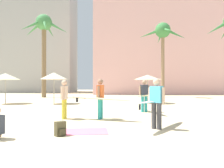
# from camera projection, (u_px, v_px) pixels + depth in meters

# --- Properties ---
(ground) EXTENTS (120.00, 120.00, 0.00)m
(ground) POSITION_uv_depth(u_px,v_px,m) (89.00, 140.00, 5.96)
(ground) COLOR beige
(hotel_pink) EXTENTS (20.15, 9.55, 16.08)m
(hotel_pink) POSITION_uv_depth(u_px,v_px,m) (155.00, 46.00, 37.71)
(hotel_pink) COLOR beige
(hotel_pink) RESTS_ON ground
(hotel_tower_gray) EXTENTS (15.52, 9.92, 22.81)m
(hotel_tower_gray) POSITION_uv_depth(u_px,v_px,m) (36.00, 36.00, 45.25)
(hotel_tower_gray) COLOR #A8A8A3
(hotel_tower_gray) RESTS_ON ground
(palm_tree_far_left) EXTENTS (5.61, 5.73, 9.70)m
(palm_tree_far_left) POSITION_uv_depth(u_px,v_px,m) (44.00, 32.00, 26.12)
(palm_tree_far_left) COLOR brown
(palm_tree_far_left) RESTS_ON ground
(palm_tree_left) EXTENTS (5.36, 5.36, 8.73)m
(palm_tree_left) POSITION_uv_depth(u_px,v_px,m) (163.00, 36.00, 26.09)
(palm_tree_left) COLOR #896B4C
(palm_tree_left) RESTS_ON ground
(cafe_umbrella_0) EXTENTS (2.11, 2.11, 2.44)m
(cafe_umbrella_0) POSITION_uv_depth(u_px,v_px,m) (54.00, 76.00, 17.46)
(cafe_umbrella_0) COLOR gray
(cafe_umbrella_0) RESTS_ON ground
(cafe_umbrella_2) EXTENTS (2.21, 2.21, 2.27)m
(cafe_umbrella_2) POSITION_uv_depth(u_px,v_px,m) (148.00, 77.00, 17.99)
(cafe_umbrella_2) COLOR gray
(cafe_umbrella_2) RESTS_ON ground
(cafe_umbrella_4) EXTENTS (2.23, 2.23, 2.38)m
(cafe_umbrella_4) POSITION_uv_depth(u_px,v_px,m) (5.00, 76.00, 17.52)
(cafe_umbrella_4) COLOR gray
(cafe_umbrella_4) RESTS_ON ground
(beach_towel) EXTENTS (1.61, 1.15, 0.01)m
(beach_towel) POSITION_uv_depth(u_px,v_px,m) (84.00, 131.00, 7.05)
(beach_towel) COLOR #EF6684
(beach_towel) RESTS_ON ground
(backpack) EXTENTS (0.35, 0.35, 0.42)m
(backpack) POSITION_uv_depth(u_px,v_px,m) (60.00, 129.00, 6.47)
(backpack) COLOR #474129
(backpack) RESTS_ON ground
(person_near_right) EXTENTS (0.77, 2.66, 1.74)m
(person_near_right) POSITION_uv_depth(u_px,v_px,m) (145.00, 95.00, 11.96)
(person_near_right) COLOR teal
(person_near_right) RESTS_ON ground
(person_near_left) EXTENTS (1.90, 2.58, 1.70)m
(person_near_left) POSITION_uv_depth(u_px,v_px,m) (156.00, 101.00, 7.59)
(person_near_left) COLOR #3D3D42
(person_near_left) RESTS_ON ground
(person_mid_right) EXTENTS (2.65, 1.24, 1.73)m
(person_mid_right) POSITION_uv_depth(u_px,v_px,m) (100.00, 98.00, 9.53)
(person_mid_right) COLOR teal
(person_mid_right) RESTS_ON ground
(person_far_left) EXTENTS (0.25, 0.60, 1.68)m
(person_far_left) POSITION_uv_depth(u_px,v_px,m) (64.00, 98.00, 9.71)
(person_far_left) COLOR gold
(person_far_left) RESTS_ON ground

